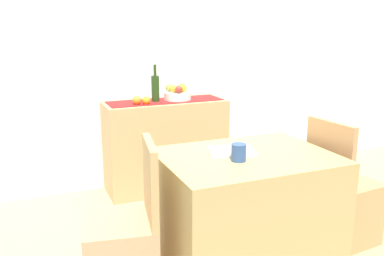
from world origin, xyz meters
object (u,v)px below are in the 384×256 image
open_book (232,151)px  chair_by_corner (342,206)px  wine_bottle (155,88)px  dining_table (245,210)px  fruit_bowl (178,96)px  chair_near_window (124,250)px  sideboard_console (166,145)px  coffee_cup (239,152)px

open_book → chair_by_corner: bearing=11.0°
wine_bottle → chair_by_corner: bearing=-56.9°
wine_bottle → chair_by_corner: (0.92, -1.42, -0.70)m
dining_table → chair_by_corner: size_ratio=1.17×
open_book → dining_table: bearing=-34.6°
fruit_bowl → wine_bottle: (-0.21, 0.00, 0.08)m
chair_near_window → sideboard_console: bearing=62.3°
dining_table → coffee_cup: (-0.10, -0.08, 0.42)m
sideboard_console → coffee_cup: bearing=-92.2°
fruit_bowl → chair_near_window: bearing=-121.4°
wine_bottle → dining_table: 1.54m
sideboard_console → dining_table: bearing=-88.2°
open_book → coffee_cup: 0.17m
wine_bottle → open_book: wine_bottle is taller
coffee_cup → chair_near_window: bearing=173.6°
dining_table → coffee_cup: 0.44m
fruit_bowl → chair_by_corner: bearing=-63.3°
open_book → chair_near_window: chair_near_window is taller
sideboard_console → wine_bottle: (-0.09, 0.00, 0.55)m
coffee_cup → chair_near_window: (-0.69, 0.08, -0.53)m
dining_table → chair_near_window: 0.80m
fruit_bowl → chair_near_window: fruit_bowl is taller
wine_bottle → open_book: size_ratio=1.20×
fruit_bowl → wine_bottle: size_ratio=0.74×
sideboard_console → dining_table: 1.41m
sideboard_console → chair_by_corner: chair_by_corner is taller
fruit_bowl → chair_by_corner: size_ratio=0.28×
fruit_bowl → sideboard_console: bearing=180.0°
wine_bottle → open_book: (0.07, -1.34, -0.22)m
dining_table → open_book: bearing=129.1°
sideboard_console → coffee_cup: coffee_cup is taller
wine_bottle → coffee_cup: 1.50m
sideboard_console → wine_bottle: 0.55m
dining_table → chair_by_corner: bearing=-0.1°
open_book → coffee_cup: bearing=-87.9°
wine_bottle → open_book: 1.36m
dining_table → chair_near_window: chair_near_window is taller
sideboard_console → fruit_bowl: bearing=0.0°
wine_bottle → chair_near_window: bearing=-114.7°
chair_near_window → fruit_bowl: bearing=58.6°
wine_bottle → coffee_cup: (0.03, -1.49, -0.18)m
wine_bottle → coffee_cup: wine_bottle is taller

